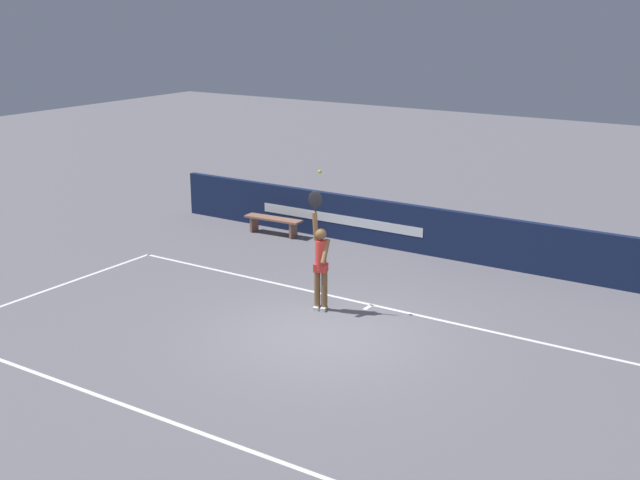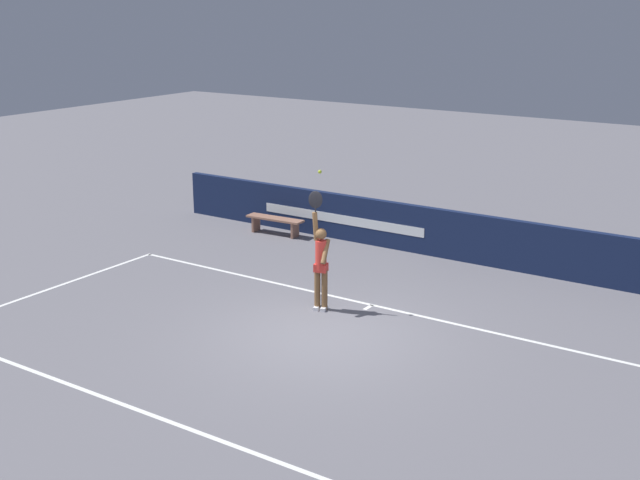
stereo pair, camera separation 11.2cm
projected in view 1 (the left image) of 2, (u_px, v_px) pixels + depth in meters
The scene contains 6 objects.
ground_plane at pixel (324, 334), 14.79m from camera, with size 60.00×60.00×0.00m, color slate.
court_lines at pixel (291, 354), 13.95m from camera, with size 12.38×5.77×0.00m.
back_wall at pixel (449, 234), 19.01m from camera, with size 15.86×0.17×1.16m.
tennis_player at pixel (321, 262), 15.71m from camera, with size 0.48×0.39×2.40m.
tennis_ball at pixel (320, 172), 15.32m from camera, with size 0.07×0.07×0.07m.
courtside_bench_near at pixel (273, 221), 21.03m from camera, with size 1.61×0.45×0.45m.
Camera 1 is at (7.39, -11.54, 5.83)m, focal length 45.65 mm.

